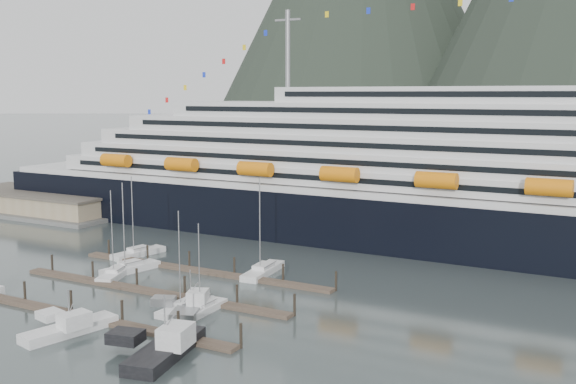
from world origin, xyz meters
name	(u,v)px	position (x,y,z in m)	size (l,w,h in m)	color
ground	(161,303)	(0.00, 0.00, 0.00)	(1600.00, 1600.00, 0.00)	#495657
cruise_ship	(475,185)	(30.03, 54.94, 12.04)	(210.00, 30.40, 50.30)	black
warehouse	(40,204)	(-72.00, 42.00, 2.25)	(46.00, 20.00, 5.80)	#595956
dock_near	(82,316)	(-4.93, -9.95, 0.31)	(48.18, 2.28, 3.20)	#46372D
dock_mid	(148,290)	(-4.93, 3.05, 0.31)	(48.18, 2.28, 3.20)	#46372D
dock_far	(201,270)	(-4.93, 16.05, 0.31)	(48.18, 2.28, 3.20)	#46372D
sailboat_a	(130,269)	(-15.31, 10.80, 0.45)	(4.97, 10.67, 15.43)	silver
sailboat_b	(116,274)	(-15.15, 7.33, 0.43)	(5.74, 10.38, 14.54)	silver
sailboat_d	(185,307)	(4.83, -0.82, 0.41)	(2.72, 9.93, 14.15)	silver
sailboat_e	(139,253)	(-21.53, 19.88, 0.44)	(4.52, 10.93, 15.07)	silver
sailboat_g	(263,271)	(4.66, 19.99, 0.45)	(4.24, 11.87, 16.55)	silver
sailboat_h	(204,309)	(7.56, -0.38, 0.41)	(2.72, 8.48, 12.64)	silver
trawler_c	(69,327)	(-2.02, -14.97, 0.81)	(8.97, 12.34, 6.06)	silver
trawler_d	(164,348)	(12.81, -15.03, 0.97)	(10.27, 13.66, 7.85)	black
trawler_e	(190,306)	(5.99, -1.28, 0.84)	(8.65, 10.34, 6.37)	gray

